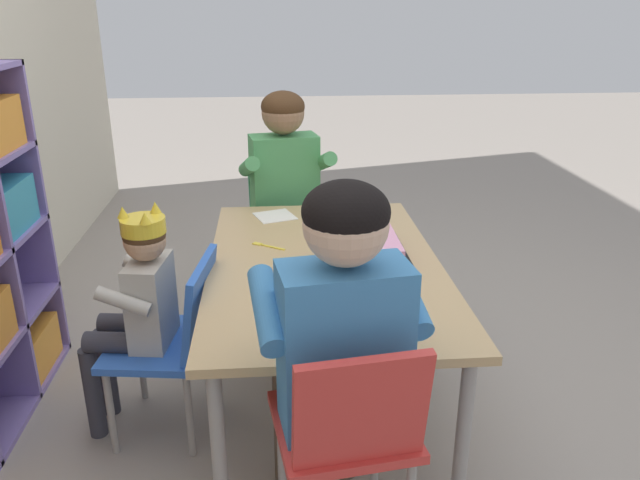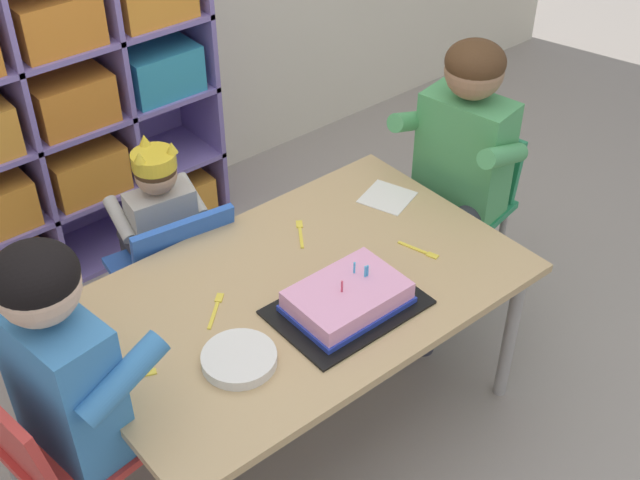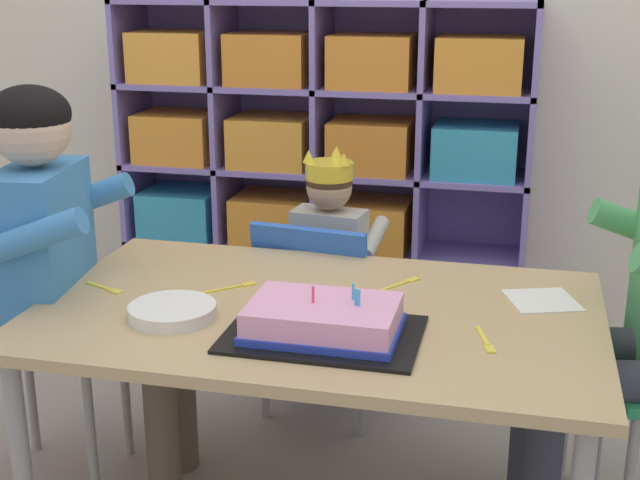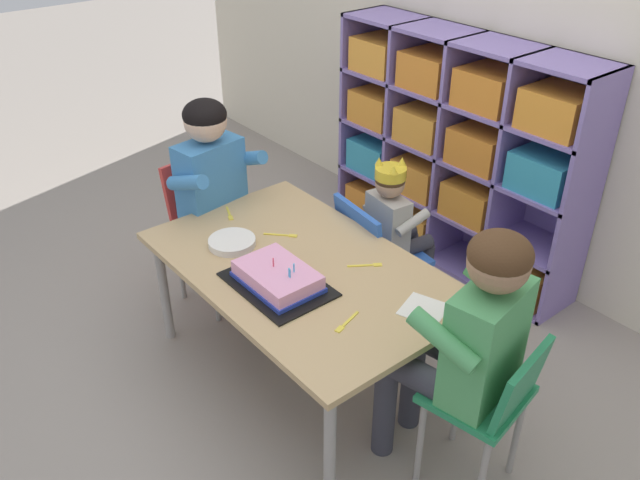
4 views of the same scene
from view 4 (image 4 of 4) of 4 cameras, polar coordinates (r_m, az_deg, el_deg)
The scene contains 16 objects.
ground at distance 2.93m, azimuth -1.45°, elevation -11.33°, with size 16.00×16.00×0.00m, color gray.
storage_cubby_shelf at distance 3.52m, azimuth 11.25°, elevation 7.54°, with size 1.48×0.32×1.20m.
activity_table at distance 2.61m, azimuth -1.59°, elevation -3.06°, with size 1.28×0.79×0.56m.
classroom_chair_blue at distance 3.04m, azimuth 4.76°, elevation -0.96°, with size 0.40×0.38×0.62m.
child_with_crown at distance 3.03m, azimuth 6.54°, elevation 1.76°, with size 0.31×0.32×0.81m.
classroom_chair_adult_side at distance 3.19m, azimuth -9.76°, elevation 1.91°, with size 0.39×0.37×0.71m.
adult_helper_seated at distance 3.01m, azimuth -8.72°, elevation 4.58°, with size 0.45×0.43×1.04m.
classroom_chair_guest_side at distance 2.29m, azimuth 14.50°, elevation -13.28°, with size 0.37×0.36×0.66m.
guest_at_table_side at distance 2.18m, azimuth 12.79°, elevation -7.90°, with size 0.46×0.44×1.03m.
birthday_cake_on_tray at distance 2.46m, azimuth -3.70°, elevation -3.34°, with size 0.41×0.29×0.11m.
paper_plate_stack at distance 2.72m, azimuth -7.66°, elevation -0.19°, with size 0.20×0.20×0.03m, color white.
paper_napkin_square at distance 2.38m, azimuth 9.02°, elevation -5.97°, with size 0.15×0.15×0.00m, color white.
fork_near_child_seat at distance 2.59m, azimuth 4.12°, elevation -2.20°, with size 0.09×0.12×0.00m.
fork_near_cake_tray at distance 2.96m, azimuth -7.88°, elevation 2.24°, with size 0.12×0.06×0.00m.
fork_at_table_front_edge at distance 2.29m, azimuth 2.27°, elevation -7.24°, with size 0.05×0.13×0.00m.
fork_by_napkin at distance 2.78m, azimuth -3.26°, elevation 0.43°, with size 0.12×0.11×0.00m.
Camera 4 is at (1.71, -1.30, 1.99)m, focal length 36.82 mm.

